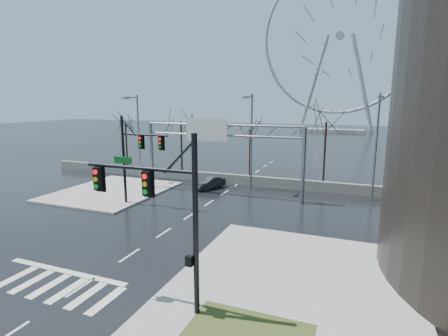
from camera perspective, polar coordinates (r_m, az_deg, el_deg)
The scene contains 17 objects.
ground at distance 22.68m, azimuth -15.16°, elevation -13.60°, with size 260.00×260.00×0.00m, color black.
sidewalk_right_ext at distance 20.73m, azimuth 12.36°, elevation -15.66°, with size 12.00×10.00×0.15m, color gray.
sidewalk_far at distance 38.08m, azimuth -17.79°, elevation -3.62°, with size 10.00×12.00×0.15m, color gray.
barrier_wall at distance 39.51m, azimuth 2.26°, elevation -1.88°, with size 52.00×0.50×1.10m, color slate.
signal_mast_near at distance 15.11m, azimuth -9.42°, elevation -6.10°, with size 5.52×0.41×8.00m.
signal_mast_far at distance 31.72m, azimuth -14.52°, elevation 2.50°, with size 4.72×0.41×8.00m.
sign_gantry at distance 34.21m, azimuth -1.07°, elevation 4.02°, with size 16.36×0.40×7.60m.
streetlight_left at distance 42.59m, azimuth -14.05°, elevation 5.99°, with size 0.50×2.55×10.00m.
streetlight_mid at distance 36.33m, azimuth 4.35°, elevation 5.51°, with size 0.50×2.55×10.00m.
streetlight_right at distance 34.76m, azimuth 23.67°, elevation 4.39°, with size 0.50×2.55×10.00m.
tree_far_left at distance 50.85m, azimuth -15.76°, elevation 6.29°, with size 3.50×3.50×7.00m.
tree_left at distance 45.52m, azimuth -7.04°, elevation 6.64°, with size 3.75×3.75×7.50m.
tree_center at distance 43.01m, azimuth 4.29°, elevation 5.38°, with size 3.25×3.25×6.50m.
tree_right at distance 40.19m, azimuth 16.29°, elevation 6.09°, with size 3.90×3.90×7.80m.
tree_far_right at distance 40.82m, azimuth 27.57°, elevation 4.23°, with size 3.40×3.40×6.80m.
ferris_wheel at distance 112.94m, azimuth 18.36°, elevation 18.90°, with size 45.00×6.00×50.91m.
car at distance 37.55m, azimuth -2.40°, elevation -2.45°, with size 1.31×3.76×1.24m, color black.
Camera 1 is at (12.65, -16.41, 9.23)m, focal length 28.00 mm.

